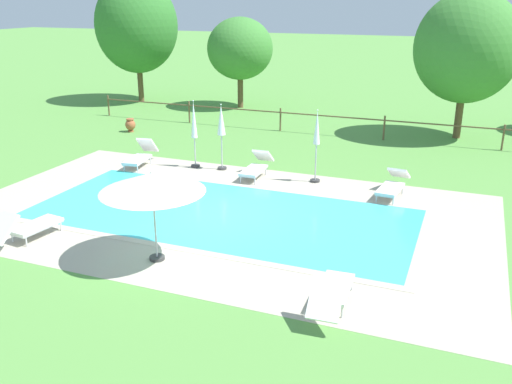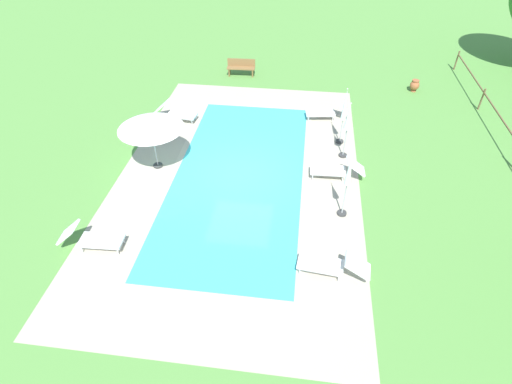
% 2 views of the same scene
% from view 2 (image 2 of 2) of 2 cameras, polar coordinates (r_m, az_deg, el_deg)
% --- Properties ---
extents(ground_plane, '(160.00, 160.00, 0.00)m').
position_cam_2_polar(ground_plane, '(15.43, -2.38, 2.37)').
color(ground_plane, '#599342').
extents(pool_deck_paving, '(14.97, 8.92, 0.01)m').
position_cam_2_polar(pool_deck_paving, '(15.42, -2.38, 2.38)').
color(pool_deck_paving, '#B2A893').
rests_on(pool_deck_paving, ground).
extents(swimming_pool_water, '(10.81, 4.76, 0.01)m').
position_cam_2_polar(swimming_pool_water, '(15.42, -2.38, 2.38)').
color(swimming_pool_water, '#42CCD6').
rests_on(swimming_pool_water, ground).
extents(pool_coping_rim, '(11.29, 5.24, 0.01)m').
position_cam_2_polar(pool_coping_rim, '(15.42, -2.38, 2.39)').
color(pool_coping_rim, '#C0B59F').
rests_on(pool_coping_rim, ground).
extents(sun_lounger_north_near_steps, '(0.87, 1.99, 0.93)m').
position_cam_2_polar(sun_lounger_north_near_steps, '(19.08, 9.79, 11.07)').
color(sun_lounger_north_near_steps, white).
rests_on(sun_lounger_north_near_steps, ground).
extents(sun_lounger_north_mid, '(0.84, 2.01, 0.90)m').
position_cam_2_polar(sun_lounger_north_mid, '(19.05, -11.08, 10.83)').
color(sun_lounger_north_mid, white).
rests_on(sun_lounger_north_mid, ground).
extents(sun_lounger_north_far, '(0.66, 2.01, 0.84)m').
position_cam_2_polar(sun_lounger_north_far, '(15.37, 11.07, 3.14)').
color(sun_lounger_north_far, white).
rests_on(sun_lounger_north_far, ground).
extents(sun_lounger_north_end, '(0.70, 1.98, 0.90)m').
position_cam_2_polar(sun_lounger_north_end, '(13.37, -21.92, -6.02)').
color(sun_lounger_north_end, white).
rests_on(sun_lounger_north_end, ground).
extents(sun_lounger_south_near_corner, '(0.81, 2.09, 0.77)m').
position_cam_2_polar(sun_lounger_south_near_corner, '(11.94, 10.43, -9.96)').
color(sun_lounger_south_near_corner, white).
rests_on(sun_lounger_south_near_corner, ground).
extents(patio_umbrella_open_foreground, '(2.39, 2.39, 2.17)m').
position_cam_2_polar(patio_umbrella_open_foreground, '(15.31, -14.55, 9.26)').
color(patio_umbrella_open_foreground, '#383838').
rests_on(patio_umbrella_open_foreground, ground).
extents(patio_umbrella_closed_row_west, '(0.32, 0.32, 2.43)m').
position_cam_2_polar(patio_umbrella_closed_row_west, '(13.06, 12.74, 2.04)').
color(patio_umbrella_closed_row_west, '#383838').
rests_on(patio_umbrella_closed_row_west, ground).
extents(patio_umbrella_closed_row_mid_west, '(0.32, 0.32, 2.43)m').
position_cam_2_polar(patio_umbrella_closed_row_mid_west, '(16.89, 12.23, 11.17)').
color(patio_umbrella_closed_row_mid_west, '#383838').
rests_on(patio_umbrella_closed_row_mid_west, ground).
extents(patio_umbrella_closed_row_mid_east, '(0.32, 0.32, 2.36)m').
position_cam_2_polar(patio_umbrella_closed_row_mid_east, '(15.96, 12.75, 9.70)').
color(patio_umbrella_closed_row_mid_east, '#383838').
rests_on(patio_umbrella_closed_row_mid_east, ground).
extents(wooden_bench_lawn_side, '(0.50, 1.52, 0.87)m').
position_cam_2_polar(wooden_bench_lawn_side, '(23.11, -2.09, 17.03)').
color(wooden_bench_lawn_side, olive).
rests_on(wooden_bench_lawn_side, ground).
extents(terracotta_urn_near_fence, '(0.46, 0.46, 0.61)m').
position_cam_2_polar(terracotta_urn_near_fence, '(22.80, 21.25, 13.71)').
color(terracotta_urn_near_fence, '#A85B38').
rests_on(terracotta_urn_near_fence, ground).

